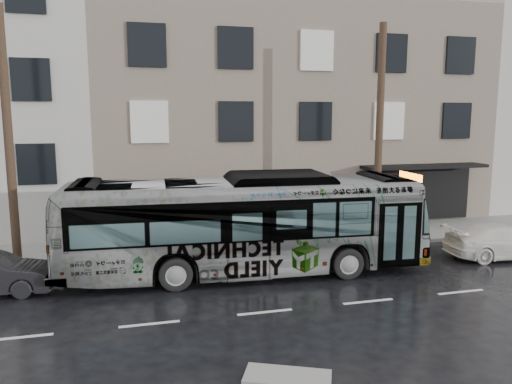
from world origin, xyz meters
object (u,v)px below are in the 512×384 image
utility_pole_front (379,136)px  white_sedan (503,241)px  sign_post (399,213)px  utility_pole_rear (9,140)px  bus (244,224)px

utility_pole_front → white_sedan: size_ratio=2.00×
sign_post → utility_pole_rear: bearing=180.0°
utility_pole_front → sign_post: (1.10, 0.00, -3.30)m
utility_pole_rear → white_sedan: bearing=-9.1°
utility_pole_front → sign_post: utility_pole_front is taller
bus → utility_pole_front: bearing=-67.1°
utility_pole_front → bus: bearing=-160.2°
utility_pole_front → white_sedan: (3.93, -2.88, -4.00)m
utility_pole_rear → white_sedan: 18.59m
bus → utility_pole_rear: bearing=77.0°
utility_pole_front → sign_post: size_ratio=3.75×
sign_post → white_sedan: bearing=-45.6°
sign_post → utility_pole_front: bearing=180.0°
sign_post → white_sedan: (2.83, -2.88, -0.70)m
sign_post → white_sedan: sign_post is taller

